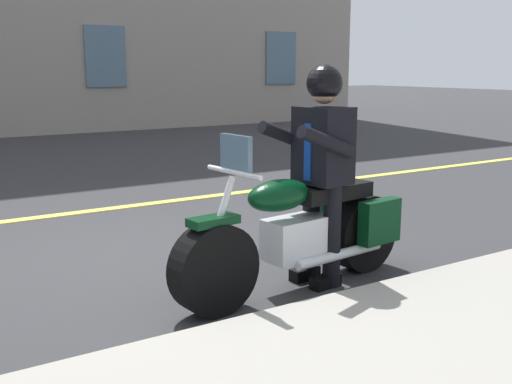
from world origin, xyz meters
name	(u,v)px	position (x,y,z in m)	size (l,w,h in m)	color
ground_plane	(134,257)	(0.00, 0.00, 0.00)	(80.00, 80.00, 0.00)	#333335
lane_center_stripe	(73,213)	(0.00, -2.00, 0.01)	(60.00, 0.16, 0.01)	#E5DB4C
motorcycle_main	(303,232)	(-0.84, 1.47, 0.45)	(2.22, 0.75, 1.26)	black
rider_main	(322,156)	(-1.03, 1.44, 1.04)	(0.67, 0.60, 1.74)	black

